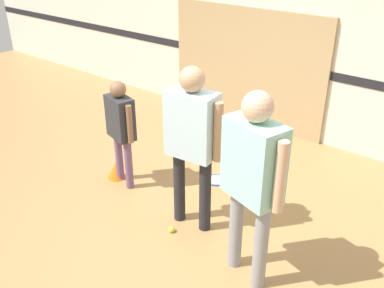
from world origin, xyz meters
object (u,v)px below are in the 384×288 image
object	(u,v)px
person_student_left	(121,123)
racket_second_spare	(185,143)
training_cone	(117,170)
tennis_ball_near_instructor	(171,229)
tennis_ball_by_spare_racket	(233,187)
person_instructor	(192,133)
racket_spare_on_floor	(217,179)
person_student_right	(253,171)

from	to	relation	value
person_student_left	racket_second_spare	xyz separation A→B (m)	(-0.13, 1.30, -0.80)
racket_second_spare	training_cone	world-z (taller)	training_cone
tennis_ball_near_instructor	racket_second_spare	bearing A→B (deg)	126.11
racket_second_spare	tennis_ball_near_instructor	world-z (taller)	tennis_ball_near_instructor
tennis_ball_by_spare_racket	racket_second_spare	bearing A→B (deg)	155.37
racket_second_spare	tennis_ball_near_instructor	size ratio (longest dim) A/B	7.83
person_instructor	training_cone	bearing A→B (deg)	168.01
person_instructor	tennis_ball_by_spare_racket	distance (m)	1.32
racket_spare_on_floor	racket_second_spare	world-z (taller)	same
person_student_right	person_instructor	bearing A→B (deg)	-1.80
racket_spare_on_floor	training_cone	bearing A→B (deg)	120.88
racket_spare_on_floor	training_cone	size ratio (longest dim) A/B	1.97
person_student_left	tennis_ball_near_instructor	distance (m)	1.37
racket_second_spare	tennis_ball_near_instructor	distance (m)	2.04
person_instructor	racket_second_spare	distance (m)	2.17
person_instructor	tennis_ball_by_spare_racket	size ratio (longest dim) A/B	26.18
person_student_left	tennis_ball_by_spare_racket	bearing A→B (deg)	47.31
tennis_ball_by_spare_racket	person_instructor	bearing A→B (deg)	-88.04
racket_spare_on_floor	person_student_right	bearing A→B (deg)	-139.69
person_instructor	racket_second_spare	xyz separation A→B (m)	(-1.27, 1.40, -1.06)
racket_spare_on_floor	person_instructor	bearing A→B (deg)	-165.68
tennis_ball_near_instructor	tennis_ball_by_spare_racket	world-z (taller)	same
person_student_left	person_student_right	bearing A→B (deg)	3.67
person_student_left	training_cone	size ratio (longest dim) A/B	5.61
person_student_right	tennis_ball_near_instructor	size ratio (longest dim) A/B	26.78
person_student_left	person_instructor	bearing A→B (deg)	9.22
tennis_ball_by_spare_racket	training_cone	distance (m)	1.48
person_student_left	tennis_ball_by_spare_racket	xyz separation A→B (m)	(1.11, 0.73, -0.78)
person_student_right	racket_spare_on_floor	xyz separation A→B (m)	(-1.16, 1.14, -1.08)
person_instructor	training_cone	xyz separation A→B (m)	(-1.33, 0.13, -0.96)
person_instructor	racket_second_spare	size ratio (longest dim) A/B	3.34
person_student_right	person_student_left	bearing A→B (deg)	5.34
person_student_right	tennis_ball_by_spare_racket	size ratio (longest dim) A/B	26.78
racket_spare_on_floor	tennis_ball_near_instructor	bearing A→B (deg)	-173.17
racket_spare_on_floor	tennis_ball_near_instructor	size ratio (longest dim) A/B	7.01
racket_second_spare	tennis_ball_by_spare_racket	world-z (taller)	tennis_ball_by_spare_racket
racket_second_spare	training_cone	size ratio (longest dim) A/B	2.20
racket_second_spare	training_cone	distance (m)	1.28
person_student_left	tennis_ball_near_instructor	world-z (taller)	person_student_left
person_instructor	tennis_ball_by_spare_racket	bearing A→B (deg)	85.40
training_cone	person_student_right	bearing A→B (deg)	-10.35
person_student_left	training_cone	world-z (taller)	person_student_left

